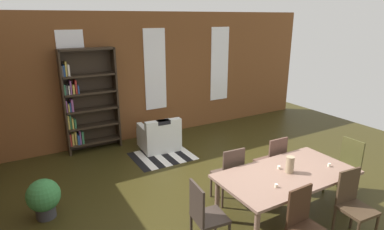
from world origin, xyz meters
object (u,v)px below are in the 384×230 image
Objects in this scene: armchair_white at (159,137)px; potted_plant_by_shelf at (44,197)px; dining_chair_far_left at (229,173)px; bookshelf_tall at (87,102)px; dining_table at (287,177)px; vase_on_table at (290,165)px; dining_chair_near_right at (353,203)px; dining_chair_near_left at (305,224)px; dining_chair_head_left at (205,215)px; dining_chair_far_right at (272,161)px; dining_chair_head_right at (346,165)px.

armchair_white reaches higher than potted_plant_by_shelf.
dining_chair_far_left is 0.42× the size of bookshelf_tall.
bookshelf_tall is (-1.88, 4.02, 0.45)m from dining_table.
dining_chair_near_right is (0.42, -0.75, -0.34)m from vase_on_table.
armchair_white is at bearing 90.86° from dining_chair_near_left.
vase_on_table is 0.29× the size of armchair_white.
dining_chair_near_right is 0.91m from dining_chair_near_left.
dining_chair_near_right is 1.99m from dining_chair_head_left.
dining_table is 0.89m from dining_chair_near_right.
vase_on_table is 4.46m from bookshelf_tall.
potted_plant_by_shelf is at bearing 149.97° from dining_table.
dining_table is at bearing -58.59° from dining_chair_far_left.
dining_chair_near_right is 1.50m from dining_chair_far_right.
vase_on_table is 0.26× the size of dining_chair_head_right.
dining_chair_head_left is at bearing -157.93° from dining_chair_far_right.
bookshelf_tall is at bearing 106.58° from dining_chair_near_left.
dining_chair_near_right is 1.19m from dining_chair_head_right.
armchair_white is at bearing 91.29° from dining_chair_far_left.
vase_on_table reaches higher than dining_chair_near_right.
dining_table is 1.39m from dining_chair_head_left.
dining_chair_far_left is at bearing 121.44° from dining_chair_near_right.
vase_on_table reaches higher than dining_chair_far_left.
vase_on_table is at bearing 0.00° from dining_table.
dining_chair_head_right is 1.00× the size of dining_chair_far_right.
dining_chair_near_left reaches higher than potted_plant_by_shelf.
dining_chair_near_left is 1.19m from dining_chair_head_left.
bookshelf_tall reaches higher than dining_chair_near_left.
dining_table is at bearing -121.04° from dining_chair_far_right.
vase_on_table reaches higher than armchair_white.
dining_chair_head_left is 0.42× the size of bookshelf_tall.
bookshelf_tall reaches higher than dining_chair_head_right.
vase_on_table is (0.04, 0.00, 0.19)m from dining_table.
dining_table is 4.46m from bookshelf_tall.
dining_chair_near_left is 1.56× the size of potted_plant_by_shelf.
bookshelf_tall is 2.66m from potted_plant_by_shelf.
vase_on_table is 0.96m from dining_chair_far_left.
dining_chair_near_left is 1.98m from dining_chair_head_right.
dining_chair_far_right is at bearing 58.86° from dining_chair_near_left.
dining_chair_near_left is 3.63m from potted_plant_by_shelf.
dining_chair_far_right is (0.41, 0.75, -0.34)m from vase_on_table.
dining_chair_head_right is (1.38, 0.00, -0.15)m from dining_table.
dining_chair_far_right is at bearing -16.20° from potted_plant_by_shelf.
dining_chair_head_left is (-2.76, 0.01, 0.00)m from dining_chair_head_right.
dining_chair_near_right is at bearing -140.78° from dining_chair_head_right.
dining_table is 2.12× the size of dining_chair_head_left.
dining_chair_head_right is 2.76m from dining_chair_head_left.
dining_chair_head_right reaches higher than dining_table.
dining_chair_head_right is (1.83, 0.75, 0.00)m from dining_chair_near_left.
dining_chair_head_right is at bearing 0.07° from dining_table.
dining_chair_near_right is at bearing -22.38° from dining_chair_head_left.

